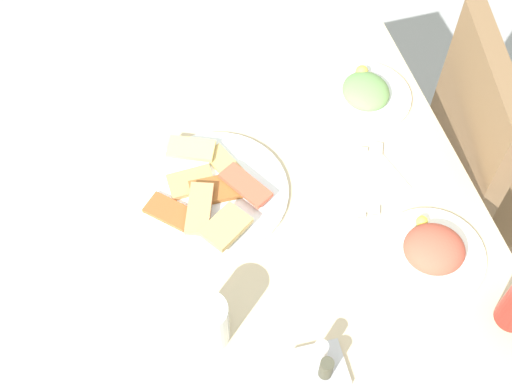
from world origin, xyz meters
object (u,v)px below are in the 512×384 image
salad_plate_greens (365,93)px  paper_napkin (370,180)px  spoon (377,177)px  condiment_caddy (322,363)px  pide_platter (213,192)px  drinking_glass (209,322)px  dining_chair (495,165)px  fork (362,181)px  salad_plate_rice (433,250)px  dining_table (282,221)px

salad_plate_greens → paper_napkin: 0.25m
spoon → condiment_caddy: size_ratio=2.06×
paper_napkin → condiment_caddy: bearing=-32.9°
condiment_caddy → spoon: bearing=145.2°
pide_platter → condiment_caddy: bearing=13.2°
drinking_glass → spoon: bearing=119.6°
dining_chair → fork: (0.07, -0.43, 0.20)m
spoon → paper_napkin: bearing=-66.3°
dining_chair → fork: dining_chair is taller
spoon → dining_chair: bearing=124.0°
salad_plate_rice → fork: salad_plate_rice is taller
salad_plate_rice → drinking_glass: bearing=-85.1°
salad_plate_greens → drinking_glass: size_ratio=1.87×
drinking_glass → fork: bearing=121.7°
dining_chair → dining_table: bearing=-82.8°
condiment_caddy → dining_table: bearing=173.9°
dining_table → paper_napkin: (-0.01, 0.20, 0.07)m
salad_plate_rice → drinking_glass: 0.49m
pide_platter → condiment_caddy: condiment_caddy is taller
paper_napkin → spoon: (0.00, 0.02, 0.00)m
salad_plate_greens → fork: bearing=-22.2°
dining_table → pide_platter: size_ratio=3.70×
pide_platter → dining_chair: bearing=90.9°
paper_napkin → dining_table: bearing=-88.2°
pide_platter → paper_napkin: bearing=80.4°
pide_platter → paper_napkin: pide_platter is taller
salad_plate_greens → salad_plate_rice: size_ratio=1.00×
pide_platter → salad_plate_rice: size_ratio=1.47×
pide_platter → fork: (0.06, 0.33, -0.01)m
fork → spoon: size_ratio=0.97×
salad_plate_rice → condiment_caddy: bearing=-61.2°
pide_platter → salad_plate_rice: 0.49m
dining_table → dining_chair: dining_chair is taller
dining_chair → fork: 0.48m
salad_plate_rice → spoon: 0.22m
condiment_caddy → fork: bearing=149.1°
dining_table → salad_plate_greens: bearing=130.4°
dining_table → condiment_caddy: bearing=-6.1°
pide_platter → condiment_caddy: 0.45m
dining_table → spoon: bearing=91.7°
pide_platter → fork: bearing=79.9°
spoon → dining_table: bearing=-64.6°
salad_plate_rice → dining_table: bearing=-128.6°
paper_napkin → fork: fork is taller
salad_plate_greens → fork: size_ratio=1.20×
fork → salad_plate_greens: bearing=-179.8°
pide_platter → salad_plate_greens: salad_plate_greens is taller
pide_platter → drinking_glass: 0.33m
dining_chair → salad_plate_greens: (-0.16, -0.33, 0.21)m
paper_napkin → spoon: spoon is taller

